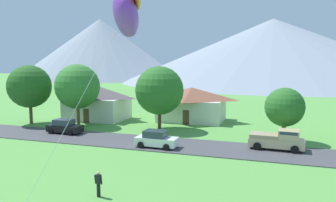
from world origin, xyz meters
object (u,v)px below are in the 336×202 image
house_right_center (97,102)px  tree_right_of_center (285,107)px  tree_center (77,87)px  parked_car_black_mid_west (65,127)px  parked_car_white_west_end (156,139)px  house_left_center (192,103)px  tree_near_left (159,91)px  watcher_person (98,183)px  pickup_truck_sand_west_side (278,139)px  tree_near_right (30,86)px  kite_flyer_with_kite (126,14)px

house_right_center → tree_right_of_center: 27.17m
tree_center → parked_car_black_mid_west: tree_center is taller
house_right_center → tree_right_of_center: bearing=-13.5°
parked_car_white_west_end → parked_car_black_mid_west: (-12.71, 2.61, 0.00)m
house_left_center → tree_near_left: tree_near_left is taller
watcher_person → parked_car_black_mid_west: bearing=131.6°
house_right_center → pickup_truck_sand_west_side: house_right_center is taller
tree_right_of_center → pickup_truck_sand_west_side: 4.51m
tree_center → parked_car_black_mid_west: size_ratio=1.97×
tree_near_right → parked_car_white_west_end: tree_near_right is taller
house_left_center → parked_car_white_west_end: bearing=-88.7°
house_right_center → kite_flyer_with_kite: kite_flyer_with_kite is taller
house_right_center → parked_car_white_west_end: house_right_center is taller
house_right_center → watcher_person: size_ratio=5.54×
tree_near_right → kite_flyer_with_kite: bearing=-39.4°
house_right_center → kite_flyer_with_kite: bearing=-56.4°
kite_flyer_with_kite → tree_near_right: bearing=140.6°
tree_center → parked_car_white_west_end: (13.79, -7.15, -4.49)m
tree_center → tree_near_right: (-7.21, -0.66, -0.11)m
tree_near_right → watcher_person: (21.63, -18.88, -4.37)m
tree_right_of_center → watcher_person: (-11.58, -18.82, -2.92)m
house_right_center → pickup_truck_sand_west_side: size_ratio=1.75×
house_right_center → parked_car_white_west_end: size_ratio=2.19×
tree_center → parked_car_black_mid_west: bearing=-76.6°
house_left_center → tree_center: 16.38m
tree_center → pickup_truck_sand_west_side: (25.39, -4.25, -4.29)m
tree_near_left → kite_flyer_with_kite: bearing=-74.9°
tree_near_right → house_right_center: bearing=42.6°
pickup_truck_sand_west_side → watcher_person: pickup_truck_sand_west_side is taller
parked_car_white_west_end → kite_flyer_with_kite: 17.20m
tree_near_left → watcher_person: (3.32, -20.87, -4.14)m
tree_center → tree_near_right: bearing=-174.8°
tree_center → tree_near_right: tree_center is taller
pickup_truck_sand_west_side → kite_flyer_with_kite: 20.93m
house_left_center → watcher_person: 28.57m
house_left_center → kite_flyer_with_kite: 30.96m
parked_car_white_west_end → parked_car_black_mid_west: bearing=168.4°
tree_right_of_center → tree_near_right: tree_near_right is taller
tree_right_of_center → kite_flyer_with_kite: bearing=-114.3°
parked_car_white_west_end → pickup_truck_sand_west_side: bearing=14.0°
tree_near_left → tree_right_of_center: (14.90, -2.05, -1.22)m
tree_right_of_center → parked_car_black_mid_west: tree_right_of_center is taller
tree_near_right → pickup_truck_sand_west_side: 33.06m
tree_near_right → watcher_person: bearing=-41.1°
watcher_person → tree_near_right: bearing=138.9°
tree_near_left → parked_car_black_mid_west: (-10.02, -5.87, -4.15)m
parked_car_white_west_end → kite_flyer_with_kite: (3.23, -13.42, 10.27)m
tree_near_right → watcher_person: tree_near_right is taller
pickup_truck_sand_west_side → kite_flyer_with_kite: bearing=-117.1°
house_right_center → watcher_person: bearing=-59.5°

